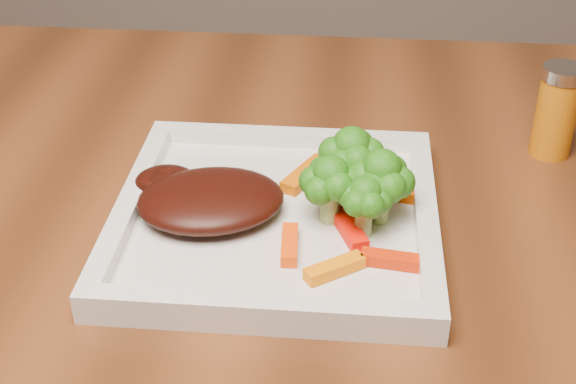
{
  "coord_description": "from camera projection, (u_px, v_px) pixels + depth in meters",
  "views": [
    {
      "loc": [
        -0.28,
        -0.44,
        1.15
      ],
      "look_at": [
        -0.33,
        0.12,
        0.79
      ],
      "focal_mm": 50.0,
      "sensor_mm": 36.0,
      "label": 1
    }
  ],
  "objects": [
    {
      "name": "broccoli_0",
      "position": [
        351.0,
        161.0,
        0.69
      ],
      "size": [
        0.07,
        0.07,
        0.07
      ],
      "primitive_type": null,
      "rotation": [
        0.0,
        0.0,
        0.09
      ],
      "color": "#126711",
      "rests_on": "plate"
    },
    {
      "name": "broccoli_1",
      "position": [
        380.0,
        187.0,
        0.66
      ],
      "size": [
        0.08,
        0.08,
        0.06
      ],
      "primitive_type": null,
      "rotation": [
        0.0,
        0.0,
        0.31
      ],
      "color": "#256711",
      "rests_on": "plate"
    },
    {
      "name": "broccoli_3",
      "position": [
        330.0,
        189.0,
        0.66
      ],
      "size": [
        0.07,
        0.07,
        0.06
      ],
      "primitive_type": null,
      "rotation": [
        0.0,
        0.0,
        -0.21
      ],
      "color": "#1F6010",
      "rests_on": "plate"
    },
    {
      "name": "broccoli_2",
      "position": [
        364.0,
        204.0,
        0.64
      ],
      "size": [
        0.07,
        0.07,
        0.06
      ],
      "primitive_type": null,
      "rotation": [
        0.0,
        0.0,
        -0.39
      ],
      "color": "#295B0F",
      "rests_on": "plate"
    },
    {
      "name": "carrot_3",
      "position": [
        395.0,
        187.0,
        0.71
      ],
      "size": [
        0.06,
        0.03,
        0.01
      ],
      "primitive_type": "cube",
      "rotation": [
        0.0,
        0.0,
        -0.29
      ],
      "color": "#FF6104",
      "rests_on": "plate"
    },
    {
      "name": "carrot_0",
      "position": [
        335.0,
        268.0,
        0.61
      ],
      "size": [
        0.05,
        0.04,
        0.01
      ],
      "primitive_type": "cube",
      "rotation": [
        0.0,
        0.0,
        0.61
      ],
      "color": "orange",
      "rests_on": "plate"
    },
    {
      "name": "steak",
      "position": [
        211.0,
        200.0,
        0.68
      ],
      "size": [
        0.14,
        0.12,
        0.03
      ],
      "primitive_type": "ellipsoid",
      "rotation": [
        0.0,
        0.0,
        0.23
      ],
      "color": "#340C07",
      "rests_on": "plate"
    },
    {
      "name": "carrot_5",
      "position": [
        349.0,
        228.0,
        0.66
      ],
      "size": [
        0.03,
        0.06,
        0.01
      ],
      "primitive_type": "cube",
      "rotation": [
        0.0,
        0.0,
        -1.19
      ],
      "color": "#FF1304",
      "rests_on": "plate"
    },
    {
      "name": "carrot_7",
      "position": [
        395.0,
        193.0,
        0.7
      ],
      "size": [
        0.05,
        0.03,
        0.01
      ],
      "primitive_type": "cube",
      "rotation": [
        0.0,
        0.0,
        -0.23
      ],
      "color": "#F15403",
      "rests_on": "plate"
    },
    {
      "name": "carrot_6",
      "position": [
        353.0,
        205.0,
        0.69
      ],
      "size": [
        0.06,
        0.02,
        0.01
      ],
      "primitive_type": "cube",
      "rotation": [
        0.0,
        0.0,
        0.19
      ],
      "color": "#FF3504",
      "rests_on": "plate"
    },
    {
      "name": "carrot_1",
      "position": [
        392.0,
        260.0,
        0.62
      ],
      "size": [
        0.05,
        0.02,
        0.01
      ],
      "primitive_type": "cube",
      "rotation": [
        0.0,
        0.0,
        -0.14
      ],
      "color": "red",
      "rests_on": "plate"
    },
    {
      "name": "carrot_4",
      "position": [
        305.0,
        174.0,
        0.73
      ],
      "size": [
        0.04,
        0.06,
        0.01
      ],
      "primitive_type": "cube",
      "rotation": [
        0.0,
        0.0,
        1.09
      ],
      "color": "#D45E03",
      "rests_on": "plate"
    },
    {
      "name": "spice_shaker",
      "position": [
        557.0,
        111.0,
        0.77
      ],
      "size": [
        0.05,
        0.05,
        0.09
      ],
      "primitive_type": "cylinder",
      "rotation": [
        0.0,
        0.0,
        -0.24
      ],
      "color": "#C66B0B",
      "rests_on": "dining_table"
    },
    {
      "name": "plate",
      "position": [
        276.0,
        222.0,
        0.69
      ],
      "size": [
        0.27,
        0.27,
        0.01
      ],
      "primitive_type": "cube",
      "color": "silver",
      "rests_on": "dining_table"
    },
    {
      "name": "carrot_2",
      "position": [
        290.0,
        245.0,
        0.64
      ],
      "size": [
        0.02,
        0.05,
        0.01
      ],
      "primitive_type": "cube",
      "rotation": [
        0.0,
        0.0,
        1.63
      ],
      "color": "#FF4604",
      "rests_on": "plate"
    }
  ]
}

